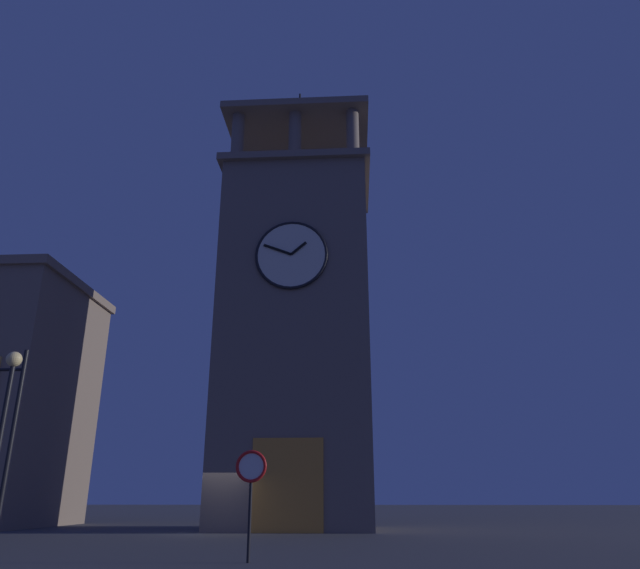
# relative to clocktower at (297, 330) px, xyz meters

# --- Properties ---
(ground_plane) EXTENTS (200.00, 200.00, 0.00)m
(ground_plane) POSITION_rel_clocktower_xyz_m (2.95, 3.72, -9.92)
(ground_plane) COLOR #424247
(clocktower) EXTENTS (8.26, 6.93, 25.28)m
(clocktower) POSITION_rel_clocktower_xyz_m (0.00, 0.00, 0.00)
(clocktower) COLOR #75665B
(clocktower) RESTS_ON ground_plane
(street_lamp) EXTENTS (0.44, 0.44, 5.44)m
(street_lamp) POSITION_rel_clocktower_xyz_m (6.77, 14.28, -6.15)
(street_lamp) COLOR black
(street_lamp) RESTS_ON ground_plane
(no_horn_sign) EXTENTS (0.78, 0.14, 2.58)m
(no_horn_sign) POSITION_rel_clocktower_xyz_m (-0.45, 15.29, -7.91)
(no_horn_sign) COLOR black
(no_horn_sign) RESTS_ON ground_plane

